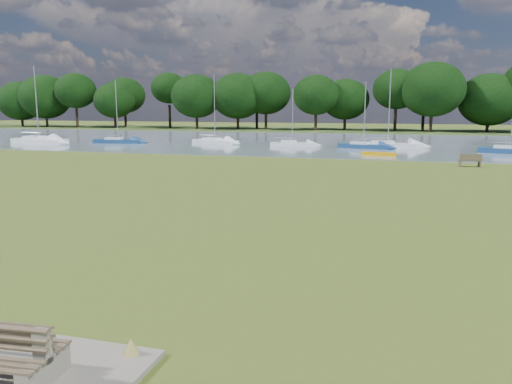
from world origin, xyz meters
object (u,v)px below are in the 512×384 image
(sailboat_1, at_px, (214,140))
(sailboat_3, at_px, (117,140))
(riverbank_bench, at_px, (470,160))
(sailboat_6, at_px, (363,144))
(sailboat_4, at_px, (387,144))
(sailboat_2, at_px, (39,139))
(sailboat_8, at_px, (292,143))
(kayak, at_px, (379,154))
(sailboat_0, at_px, (509,149))

(sailboat_1, height_order, sailboat_3, sailboat_1)
(riverbank_bench, height_order, sailboat_3, sailboat_3)
(sailboat_6, bearing_deg, sailboat_4, 40.48)
(sailboat_2, bearing_deg, sailboat_8, 19.94)
(sailboat_6, relative_size, sailboat_8, 1.12)
(kayak, xyz_separation_m, sailboat_3, (-30.50, 7.03, 0.26))
(riverbank_bench, distance_m, sailboat_1, 30.41)
(sailboat_1, distance_m, sailboat_2, 20.70)
(sailboat_2, relative_size, sailboat_6, 1.30)
(sailboat_3, relative_size, sailboat_6, 1.07)
(sailboat_4, xyz_separation_m, sailboat_6, (-2.39, -1.22, -0.04))
(sailboat_2, bearing_deg, kayak, 6.68)
(sailboat_1, height_order, sailboat_2, sailboat_2)
(sailboat_3, bearing_deg, sailboat_1, 1.60)
(riverbank_bench, height_order, sailboat_0, sailboat_0)
(riverbank_bench, height_order, sailboat_8, sailboat_8)
(sailboat_0, bearing_deg, sailboat_3, -164.51)
(sailboat_3, xyz_separation_m, sailboat_4, (31.00, 1.74, 0.03))
(sailboat_1, bearing_deg, kayak, -3.58)
(riverbank_bench, bearing_deg, sailboat_1, 140.89)
(sailboat_1, bearing_deg, sailboat_6, 16.30)
(riverbank_bench, xyz_separation_m, sailboat_8, (-16.29, 14.21, -0.05))
(sailboat_0, distance_m, sailboat_4, 11.58)
(kayak, xyz_separation_m, sailboat_2, (-39.09, 3.94, 0.36))
(kayak, relative_size, sailboat_0, 0.46)
(sailboat_2, height_order, sailboat_8, sailboat_2)
(kayak, xyz_separation_m, sailboat_1, (-19.16, 9.56, 0.25))
(riverbank_bench, xyz_separation_m, sailboat_4, (-6.25, 15.15, -0.00))
(riverbank_bench, relative_size, kayak, 0.54)
(riverbank_bench, height_order, sailboat_6, sailboat_6)
(kayak, distance_m, sailboat_4, 8.79)
(sailboat_2, relative_size, sailboat_8, 1.45)
(sailboat_0, relative_size, sailboat_4, 0.81)
(sailboat_2, bearing_deg, sailboat_3, 32.22)
(sailboat_0, height_order, sailboat_2, sailboat_2)
(riverbank_bench, height_order, kayak, riverbank_bench)
(sailboat_0, relative_size, sailboat_1, 0.83)
(sailboat_8, bearing_deg, sailboat_3, 170.45)
(sailboat_6, xyz_separation_m, sailboat_8, (-7.65, 0.28, -0.01))
(sailboat_6, bearing_deg, kayak, -62.45)
(sailboat_0, bearing_deg, sailboat_4, -178.56)
(sailboat_4, height_order, sailboat_6, sailboat_4)
(sailboat_6, bearing_deg, sailboat_1, -173.18)
(riverbank_bench, bearing_deg, sailboat_2, 159.79)
(sailboat_0, height_order, sailboat_6, sailboat_6)
(kayak, bearing_deg, sailboat_1, 163.92)
(riverbank_bench, relative_size, sailboat_1, 0.20)
(sailboat_4, bearing_deg, sailboat_0, -25.66)
(sailboat_3, bearing_deg, sailboat_8, -8.78)
(sailboat_2, xyz_separation_m, sailboat_6, (37.19, 3.61, -0.12))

